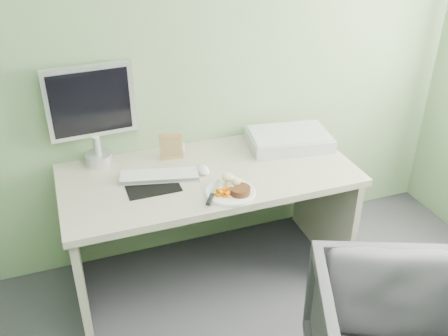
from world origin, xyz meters
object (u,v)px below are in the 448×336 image
object	(u,v)px
monitor	(92,110)
scanner	(289,140)
plate	(230,192)
desk	(209,200)

from	to	relation	value
monitor	scanner	bearing A→B (deg)	-12.59
plate	scanner	world-z (taller)	scanner
plate	monitor	distance (m)	0.87
plate	monitor	bearing A→B (deg)	136.27
scanner	monitor	bearing A→B (deg)	179.62
monitor	desk	bearing A→B (deg)	-33.44
plate	scanner	bearing A→B (deg)	36.72
plate	scanner	size ratio (longest dim) A/B	0.54
desk	scanner	size ratio (longest dim) A/B	3.34
desk	monitor	distance (m)	0.81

